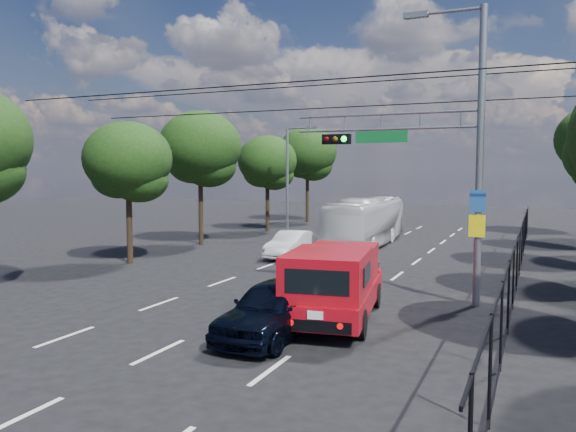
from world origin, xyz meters
The scene contains 14 objects.
ground centered at (0.00, 0.00, 0.00)m, with size 120.00×120.00×0.00m, color black.
lane_markings centered at (0.00, 14.00, 0.01)m, with size 6.12×38.00×0.01m.
signal_mast centered at (5.28, 7.99, 5.24)m, with size 6.43×0.39×9.50m.
streetlight_left centered at (-6.33, 22.00, 3.94)m, with size 2.09×0.22×7.08m.
utility_wires centered at (0.00, 8.83, 7.23)m, with size 22.00×5.04×0.74m.
fence_right centered at (7.60, 12.17, 1.03)m, with size 0.06×34.03×2.00m.
tree_left_b centered at (-9.18, 10.02, 4.58)m, with size 4.08×4.08×6.63m.
tree_left_c centered at (-9.78, 17.02, 5.40)m, with size 4.80×4.80×7.80m.
tree_left_d centered at (-9.38, 25.02, 4.72)m, with size 4.20×4.20×6.83m.
tree_left_e centered at (-9.58, 33.02, 5.53)m, with size 4.92×4.92×7.99m.
red_pickup centered at (2.93, 4.45, 1.17)m, with size 3.00×6.11×2.19m.
navy_hatchback centered at (1.99, 2.29, 0.75)m, with size 1.78×4.42×1.51m, color black.
white_bus centered at (-0.81, 20.40, 1.39)m, with size 2.33×9.94×2.77m, color silver.
white_van centered at (-3.00, 14.73, 0.66)m, with size 1.39×3.99×1.31m, color white.
Camera 1 is at (8.26, -10.76, 4.38)m, focal length 35.00 mm.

